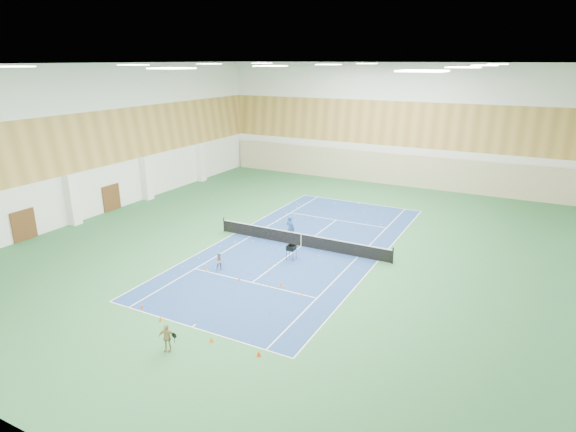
{
  "coord_description": "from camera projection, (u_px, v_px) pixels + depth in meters",
  "views": [
    {
      "loc": [
        13.54,
        -27.71,
        12.27
      ],
      "look_at": [
        -1.08,
        0.12,
        2.0
      ],
      "focal_mm": 30.0,
      "sensor_mm": 36.0,
      "label": 1
    }
  ],
  "objects": [
    {
      "name": "ground",
      "position": [
        301.0,
        246.0,
        33.11
      ],
      "size": [
        40.0,
        40.0,
        0.0
      ],
      "primitive_type": "plane",
      "color": "#296036",
      "rests_on": "ground"
    },
    {
      "name": "room_shell",
      "position": [
        302.0,
        160.0,
        31.25
      ],
      "size": [
        36.0,
        40.0,
        12.0
      ],
      "primitive_type": null,
      "color": "white",
      "rests_on": "ground"
    },
    {
      "name": "wood_cladding",
      "position": [
        302.0,
        130.0,
        30.62
      ],
      "size": [
        36.0,
        40.0,
        8.0
      ],
      "primitive_type": null,
      "color": "#B58A43",
      "rests_on": "room_shell"
    },
    {
      "name": "ceiling_light_grid",
      "position": [
        303.0,
        65.0,
        29.41
      ],
      "size": [
        21.4,
        25.4,
        0.06
      ],
      "primitive_type": null,
      "color": "white",
      "rests_on": "room_shell"
    },
    {
      "name": "court_surface",
      "position": [
        301.0,
        246.0,
        33.11
      ],
      "size": [
        10.97,
        23.77,
        0.01
      ],
      "primitive_type": "cube",
      "color": "navy",
      "rests_on": "ground"
    },
    {
      "name": "tennis_balls_scatter",
      "position": [
        301.0,
        246.0,
        33.1
      ],
      "size": [
        10.57,
        22.77,
        0.07
      ],
      "primitive_type": null,
      "color": "gold",
      "rests_on": "ground"
    },
    {
      "name": "tennis_net",
      "position": [
        301.0,
        239.0,
        32.94
      ],
      "size": [
        12.8,
        0.1,
        1.1
      ],
      "primitive_type": null,
      "color": "black",
      "rests_on": "ground"
    },
    {
      "name": "back_curtain",
      "position": [
        386.0,
        169.0,
        49.23
      ],
      "size": [
        35.4,
        0.16,
        3.2
      ],
      "primitive_type": "cube",
      "color": "#C6B793",
      "rests_on": "ground"
    },
    {
      "name": "door_left_a",
      "position": [
        24.0,
        225.0,
        33.96
      ],
      "size": [
        0.08,
        1.8,
        2.2
      ],
      "primitive_type": "cube",
      "color": "#593319",
      "rests_on": "ground"
    },
    {
      "name": "door_left_b",
      "position": [
        111.0,
        198.0,
        40.69
      ],
      "size": [
        0.08,
        1.8,
        2.2
      ],
      "primitive_type": "cube",
      "color": "#593319",
      "rests_on": "ground"
    },
    {
      "name": "coach",
      "position": [
        290.0,
        228.0,
        33.83
      ],
      "size": [
        0.76,
        0.58,
        1.87
      ],
      "primitive_type": "imported",
      "rotation": [
        0.0,
        0.0,
        2.94
      ],
      "color": "#204894",
      "rests_on": "ground"
    },
    {
      "name": "child_court",
      "position": [
        220.0,
        261.0,
        29.22
      ],
      "size": [
        0.7,
        0.67,
        1.14
      ],
      "primitive_type": "imported",
      "rotation": [
        0.0,
        0.0,
        0.63
      ],
      "color": "gray",
      "rests_on": "ground"
    },
    {
      "name": "child_apron",
      "position": [
        167.0,
        337.0,
        21.08
      ],
      "size": [
        0.83,
        0.61,
        1.31
      ],
      "primitive_type": "imported",
      "rotation": [
        0.0,
        0.0,
        0.42
      ],
      "color": "tan",
      "rests_on": "ground"
    },
    {
      "name": "ball_cart",
      "position": [
        291.0,
        252.0,
        30.79
      ],
      "size": [
        0.57,
        0.57,
        0.97
      ],
      "primitive_type": null,
      "rotation": [
        0.0,
        0.0,
        0.02
      ],
      "color": "black",
      "rests_on": "ground"
    },
    {
      "name": "cone_svc_a",
      "position": [
        207.0,
        270.0,
        29.19
      ],
      "size": [
        0.19,
        0.19,
        0.21
      ],
      "primitive_type": "cone",
      "color": "orange",
      "rests_on": "ground"
    },
    {
      "name": "cone_svc_b",
      "position": [
        239.0,
        279.0,
        27.98
      ],
      "size": [
        0.17,
        0.17,
        0.19
      ],
      "primitive_type": "cone",
      "color": "red",
      "rests_on": "ground"
    },
    {
      "name": "cone_svc_c",
      "position": [
        281.0,
        284.0,
        27.25
      ],
      "size": [
        0.21,
        0.21,
        0.23
      ],
      "primitive_type": "cone",
      "color": "#F15B0C",
      "rests_on": "ground"
    },
    {
      "name": "cone_svc_d",
      "position": [
        302.0,
        292.0,
        26.39
      ],
      "size": [
        0.17,
        0.17,
        0.19
      ],
      "primitive_type": "cone",
      "color": "#EA5F0C",
      "rests_on": "ground"
    },
    {
      "name": "cone_base_a",
      "position": [
        142.0,
        307.0,
        24.86
      ],
      "size": [
        0.17,
        0.17,
        0.19
      ],
      "primitive_type": "cone",
      "color": "red",
      "rests_on": "ground"
    },
    {
      "name": "cone_base_b",
      "position": [
        161.0,
        319.0,
        23.65
      ],
      "size": [
        0.21,
        0.21,
        0.23
      ],
      "primitive_type": "cone",
      "color": "#D5610B",
      "rests_on": "ground"
    },
    {
      "name": "cone_base_c",
      "position": [
        211.0,
        340.0,
        21.88
      ],
      "size": [
        0.22,
        0.22,
        0.25
      ],
      "primitive_type": "cone",
      "color": "orange",
      "rests_on": "ground"
    },
    {
      "name": "cone_base_d",
      "position": [
        259.0,
        353.0,
        20.85
      ],
      "size": [
        0.22,
        0.22,
        0.25
      ],
      "primitive_type": "cone",
      "color": "#E8400C",
      "rests_on": "ground"
    }
  ]
}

